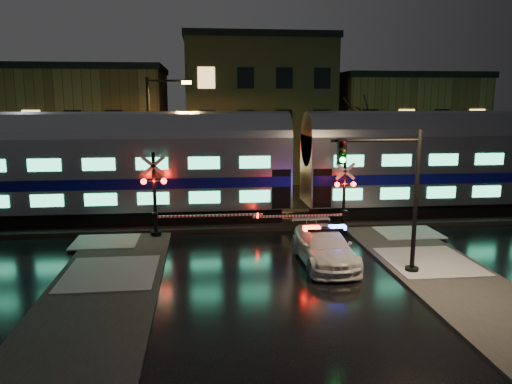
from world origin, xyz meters
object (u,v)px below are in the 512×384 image
Objects in this scene: streetlight at (154,135)px; crossing_signal_right at (337,203)px; police_car at (324,247)px; crossing_signal_left at (162,203)px; traffic_light at (394,200)px.

crossing_signal_right is at bearing -34.57° from streetlight.
streetlight reaches higher than police_car.
streetlight reaches higher than crossing_signal_left.
police_car is 0.95× the size of crossing_signal_right.
crossing_signal_left is 0.74× the size of streetlight.
crossing_signal_left is at bearing 179.93° from crossing_signal_right.
crossing_signal_right is 12.21m from streetlight.
streetlight is at bearing 145.43° from crossing_signal_right.
traffic_light is at bearing -52.20° from streetlight.
streetlight is at bearing 97.56° from crossing_signal_left.
crossing_signal_left is 7.34m from streetlight.
police_car is at bearing -55.34° from streetlight.
traffic_light is at bearing -34.60° from crossing_signal_left.
streetlight is (-9.72, 6.70, 3.11)m from crossing_signal_right.
police_car is 8.51m from crossing_signal_left.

